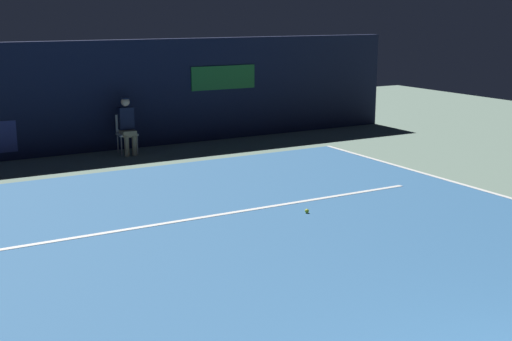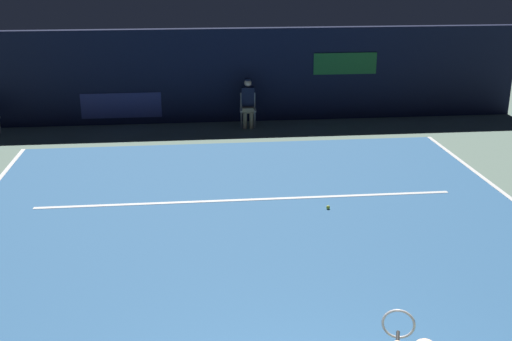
# 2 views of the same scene
# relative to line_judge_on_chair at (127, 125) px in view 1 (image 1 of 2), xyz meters

# --- Properties ---
(ground_plane) EXTENTS (32.48, 32.48, 0.00)m
(ground_plane) POSITION_rel_line_judge_on_chair_xyz_m (-0.54, -7.63, -0.69)
(ground_plane) COLOR slate
(court_surface) EXTENTS (10.33, 12.06, 0.01)m
(court_surface) POSITION_rel_line_judge_on_chair_xyz_m (-0.54, -7.63, -0.68)
(court_surface) COLOR #336699
(court_surface) RESTS_ON ground
(line_service) EXTENTS (8.06, 0.10, 0.01)m
(line_service) POSITION_rel_line_judge_on_chair_xyz_m (-0.54, -5.52, -0.67)
(line_service) COLOR white
(line_service) RESTS_ON court_surface
(back_wall) EXTENTS (16.74, 0.33, 2.60)m
(back_wall) POSITION_rel_line_judge_on_chair_xyz_m (-0.54, 0.72, 0.61)
(back_wall) COLOR #141933
(back_wall) RESTS_ON ground
(line_judge_on_chair) EXTENTS (0.47, 0.55, 1.32)m
(line_judge_on_chair) POSITION_rel_line_judge_on_chair_xyz_m (0.00, 0.00, 0.00)
(line_judge_on_chair) COLOR white
(line_judge_on_chair) RESTS_ON ground
(tennis_ball) EXTENTS (0.07, 0.07, 0.07)m
(tennis_ball) POSITION_rel_line_judge_on_chair_xyz_m (0.92, -6.14, -0.64)
(tennis_ball) COLOR #CCE033
(tennis_ball) RESTS_ON court_surface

